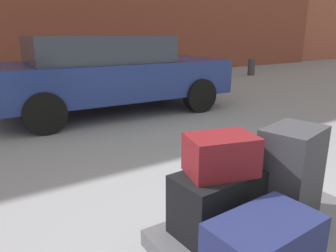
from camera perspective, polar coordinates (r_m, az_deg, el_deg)
luggage_cart at (r=2.13m, az=18.72°, el=-18.66°), size 1.36×0.88×0.34m
duffel_bag_black_center at (r=1.94m, az=8.97°, el=-12.99°), size 0.56×0.34×0.36m
suitcase_charcoal_front_left at (r=2.12m, az=20.85°, el=-7.91°), size 0.44×0.36×0.58m
duffel_bag_navy_rear_right at (r=1.64m, az=16.61°, el=-20.33°), size 0.54×0.34×0.31m
duffel_bag_maroon_topmost_pile at (r=1.82m, az=9.36°, el=-5.03°), size 0.43×0.35×0.22m
parked_car at (r=6.20m, az=-10.36°, el=9.35°), size 4.36×2.05×1.42m
bicycle_leaning at (r=11.92m, az=-1.11°, el=10.83°), size 1.67×0.68×0.96m
bollard_kerb_near at (r=9.37m, az=-5.49°, el=8.85°), size 0.25×0.25×0.59m
bollard_kerb_mid at (r=10.18m, az=2.49°, el=9.47°), size 0.25×0.25×0.59m
bollard_kerb_far at (r=10.75m, az=6.66°, el=9.73°), size 0.25×0.25×0.59m
bollard_corner at (r=12.20m, az=14.57°, el=10.07°), size 0.25×0.25×0.59m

